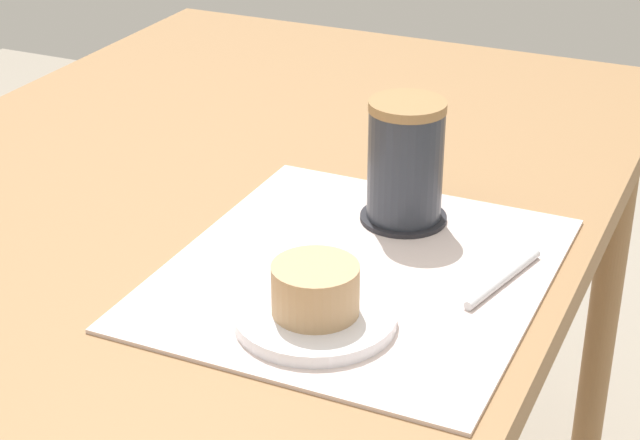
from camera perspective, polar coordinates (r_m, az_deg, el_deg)
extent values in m
cylinder|color=#997047|center=(1.80, 14.94, -4.41)|extent=(0.05, 0.05, 0.70)
cylinder|color=#997047|center=(2.02, -5.97, -0.03)|extent=(0.05, 0.05, 0.70)
cube|color=#997047|center=(1.20, -6.64, 0.05)|extent=(1.38, 0.85, 0.04)
cube|color=silver|center=(1.04, 2.00, -2.77)|extent=(0.40, 0.35, 0.00)
cylinder|color=white|center=(0.95, -0.25, -5.21)|extent=(0.15, 0.15, 0.01)
cylinder|color=tan|center=(0.94, -0.25, -3.70)|extent=(0.08, 0.08, 0.05)
cylinder|color=#232328|center=(1.14, 4.47, 0.14)|extent=(0.09, 0.09, 0.00)
cylinder|color=#2D333D|center=(1.11, 4.58, 2.99)|extent=(0.08, 0.08, 0.12)
cylinder|color=#9E7547|center=(1.09, 4.70, 6.08)|extent=(0.08, 0.08, 0.01)
torus|color=#2D333D|center=(1.15, 5.31, 3.85)|extent=(0.06, 0.01, 0.06)
cylinder|color=silver|center=(1.03, 9.76, -3.10)|extent=(0.13, 0.04, 0.01)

